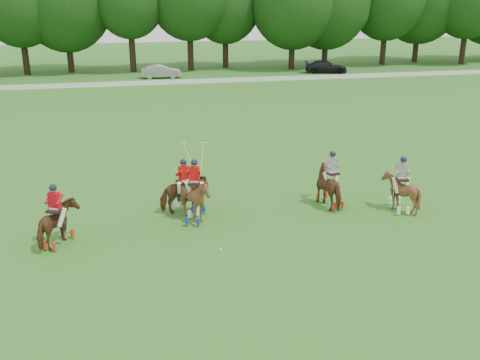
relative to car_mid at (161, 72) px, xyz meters
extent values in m
plane|color=#2F651D|center=(-2.67, -42.50, -0.69)|extent=(180.00, 180.00, 0.00)
cylinder|color=black|center=(-14.30, 5.99, 1.63)|extent=(0.70, 0.70, 4.64)
cylinder|color=black|center=(-9.66, 7.02, 1.47)|extent=(0.70, 0.70, 4.31)
cylinder|color=black|center=(-2.71, 5.50, 1.93)|extent=(0.70, 0.70, 5.24)
cylinder|color=black|center=(3.95, 5.74, 1.90)|extent=(0.70, 0.70, 5.19)
cylinder|color=black|center=(8.39, 7.12, 1.55)|extent=(0.70, 0.70, 4.48)
ellipsoid|color=black|center=(8.39, 7.12, 7.02)|extent=(8.60, 8.60, 9.89)
cylinder|color=black|center=(15.86, 4.32, 1.42)|extent=(0.70, 0.70, 4.21)
cylinder|color=black|center=(20.58, 5.67, 1.35)|extent=(0.70, 0.70, 4.07)
cylinder|color=black|center=(28.49, 5.88, 1.71)|extent=(0.70, 0.70, 4.79)
cylinder|color=black|center=(33.92, 7.42, 1.53)|extent=(0.70, 0.70, 4.44)
cylinder|color=black|center=(38.74, 4.24, 1.74)|extent=(0.70, 0.70, 4.86)
cube|color=white|center=(-2.67, -4.50, -0.47)|extent=(120.00, 0.10, 0.44)
imported|color=#A2A2A7|center=(0.00, 0.00, 0.00)|extent=(4.23, 1.63, 1.38)
imported|color=black|center=(18.57, 0.00, 0.00)|extent=(5.08, 3.11, 1.37)
imported|color=#492713|center=(-6.86, -39.74, 0.08)|extent=(1.58, 1.98, 1.53)
cube|color=black|center=(-6.86, -39.74, 0.64)|extent=(0.65, 0.70, 0.08)
cylinder|color=tan|center=(-7.12, -39.60, 0.56)|extent=(0.13, 0.20, 1.29)
imported|color=#492713|center=(-2.20, -37.89, 0.10)|extent=(2.01, 1.92, 1.57)
cube|color=black|center=(-2.20, -37.89, 0.67)|extent=(0.66, 0.70, 0.08)
cylinder|color=tan|center=(-1.94, -37.75, 1.59)|extent=(0.40, 0.69, 1.08)
imported|color=#492713|center=(-1.87, -38.62, 0.20)|extent=(1.87, 1.98, 1.78)
cube|color=black|center=(-1.87, -38.62, 0.86)|extent=(0.59, 0.67, 0.08)
cylinder|color=tan|center=(-1.59, -38.72, 1.78)|extent=(0.27, 0.74, 1.08)
imported|color=#492713|center=(3.80, -38.34, 0.14)|extent=(1.31, 2.10, 1.65)
cube|color=black|center=(3.80, -38.34, 0.74)|extent=(0.56, 0.64, 0.08)
cylinder|color=tan|center=(3.51, -38.40, 0.66)|extent=(0.08, 0.21, 1.29)
imported|color=#492713|center=(6.34, -39.44, 0.09)|extent=(1.51, 1.63, 1.56)
cube|color=black|center=(6.34, -39.44, 0.67)|extent=(0.54, 0.63, 0.08)
cylinder|color=tan|center=(6.05, -39.38, 0.59)|extent=(0.07, 0.21, 1.29)
sphere|color=white|center=(-1.43, -41.48, -0.64)|extent=(0.09, 0.09, 0.09)
camera|label=1|loc=(-4.40, -57.72, 7.58)|focal=40.00mm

